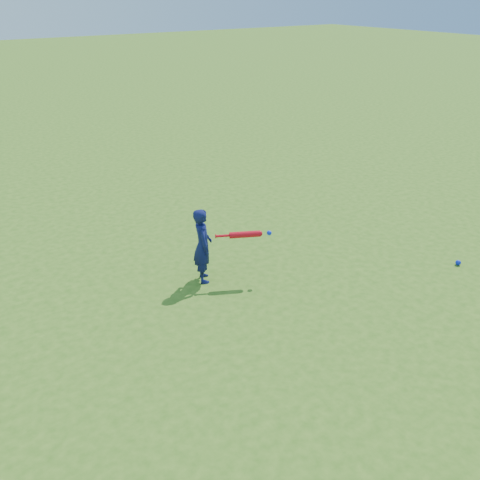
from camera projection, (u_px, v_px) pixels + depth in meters
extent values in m
plane|color=#396618|center=(211.00, 287.00, 7.10)|extent=(80.00, 80.00, 0.00)
imported|color=#0F1449|center=(203.00, 245.00, 7.07)|extent=(0.37, 0.44, 1.03)
sphere|color=#0C21D2|center=(458.00, 263.00, 7.65)|extent=(0.08, 0.08, 0.08)
cylinder|color=red|center=(216.00, 236.00, 6.98)|extent=(0.04, 0.06, 0.06)
cylinder|color=red|center=(223.00, 236.00, 7.00)|extent=(0.19, 0.11, 0.03)
cylinder|color=red|center=(244.00, 235.00, 7.03)|extent=(0.40, 0.25, 0.09)
sphere|color=red|center=(259.00, 234.00, 7.06)|extent=(0.09, 0.09, 0.09)
sphere|color=#0D2AE1|center=(269.00, 233.00, 7.08)|extent=(0.07, 0.07, 0.07)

